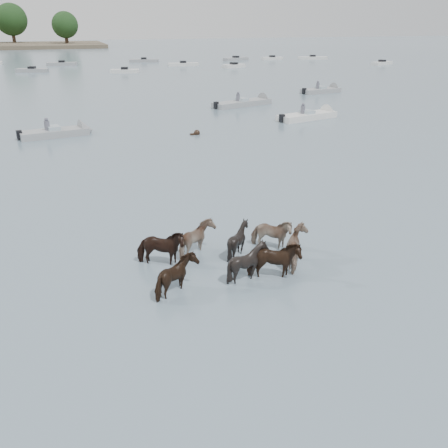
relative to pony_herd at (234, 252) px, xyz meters
name	(u,v)px	position (x,y,z in m)	size (l,w,h in m)	color
ground	(279,261)	(1.57, -0.09, -0.52)	(400.00, 400.00, 0.00)	slate
pony_herd	(234,252)	(0.00, 0.00, 0.00)	(5.83, 4.02, 1.40)	black
swimming_pony	(196,133)	(4.31, 19.75, -0.42)	(0.72, 0.44, 0.44)	black
motorboat_b	(65,132)	(-4.42, 22.49, -0.29)	(5.23, 2.49, 1.92)	gray
motorboat_c	(249,103)	(12.57, 30.68, -0.29)	(6.64, 3.57, 1.92)	gray
motorboat_d	(314,115)	(15.16, 22.67, -0.29)	(5.95, 3.05, 1.92)	silver
motorboat_e	(326,90)	(23.86, 36.04, -0.29)	(5.24, 2.42, 1.92)	gray
distant_flotilla	(90,67)	(1.56, 74.79, -0.26)	(105.41, 25.39, 0.93)	silver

